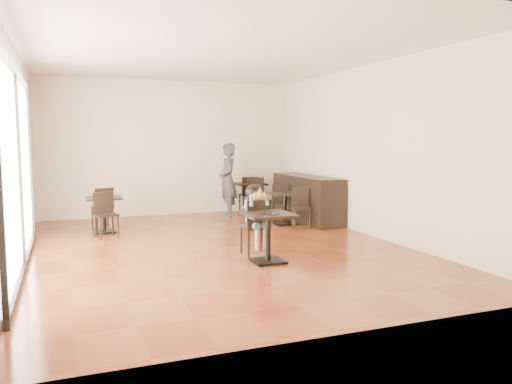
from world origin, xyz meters
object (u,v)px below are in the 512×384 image
chair_back_a (248,195)px  cafe_table_mid (285,209)px  chair_left_b (106,215)px  child (255,220)px  chair_mid_a (280,202)px  child_table (268,238)px  chair_back_b (258,198)px  cafe_table_back (250,198)px  cafe_table_left (104,215)px  child_chair (255,227)px  adult_patron (228,180)px  chair_left_a (102,208)px  chair_mid_b (301,209)px

chair_back_a → cafe_table_mid: bearing=99.5°
chair_left_b → child: bearing=-60.2°
child → chair_mid_a: child is taller
child_table → chair_left_b: chair_left_b is taller
chair_back_b → chair_left_b: bearing=-155.6°
cafe_table_back → chair_mid_a: bearing=-75.9°
chair_back_b → cafe_table_back: bearing=94.2°
cafe_table_left → child_table: bearing=-58.0°
child_table → child_chair: 0.56m
chair_back_a → cafe_table_left: bearing=25.9°
adult_patron → chair_left_a: bearing=-77.1°
adult_patron → chair_left_a: (-2.85, -0.43, -0.44)m
adult_patron → chair_left_b: bearing=-57.4°
child_table → chair_left_a: 4.41m
child → chair_mid_b: 2.49m
child_table → child_chair: bearing=90.0°
cafe_table_mid → chair_left_b: bearing=-178.1°
chair_back_b → child_chair: bearing=-107.6°
child_table → chair_mid_b: (1.70, 2.36, 0.04)m
cafe_table_mid → chair_left_b: chair_left_b is taller
adult_patron → chair_back_a: bearing=126.0°
chair_left_a → chair_back_b: bearing=169.8°
cafe_table_back → chair_back_b: 0.56m
chair_left_b → chair_back_a: (3.50, 1.94, 0.03)m
cafe_table_left → chair_left_a: size_ratio=0.83×
adult_patron → cafe_table_back: bearing=119.0°
child_chair → chair_mid_b: size_ratio=1.09×
cafe_table_left → chair_left_a: (-0.00, 0.55, 0.07)m
chair_left_b → chair_back_a: chair_back_a is taller
chair_back_a → chair_left_b: bearing=33.2°
cafe_table_back → chair_back_a: size_ratio=0.83×
child_chair → cafe_table_mid: bearing=-123.8°
child_table → child: 0.58m
child_table → adult_patron: (0.76, 4.32, 0.49)m
cafe_table_mid → chair_back_a: size_ratio=0.75×
chair_mid_a → chair_left_a: bearing=12.4°
cafe_table_left → chair_mid_b: size_ratio=0.85×
cafe_table_mid → chair_back_b: 1.18m
cafe_table_back → chair_left_a: (-3.50, -0.73, 0.04)m
adult_patron → child: bearing=-7.2°
cafe_table_left → chair_left_b: chair_left_b is taller
child → cafe_table_mid: size_ratio=1.64×
adult_patron → chair_left_a: size_ratio=2.06×
cafe_table_back → chair_left_b: size_ratio=0.90×
child_table → cafe_table_mid: bearing=61.5°
child → chair_back_a: bearing=71.3°
chair_left_a → adult_patron: bearing=175.5°
cafe_table_back → chair_mid_a: 1.20m
cafe_table_back → chair_back_b: chair_back_b is taller
chair_mid_b → child_chair: bearing=-114.4°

